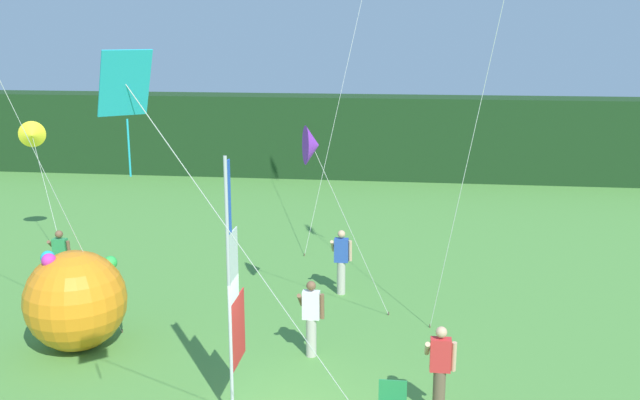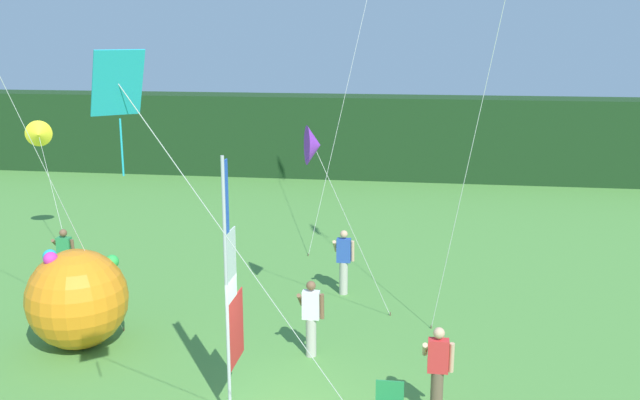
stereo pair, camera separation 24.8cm
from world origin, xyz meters
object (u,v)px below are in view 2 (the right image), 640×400
object	(u,v)px
inflatable_balloon	(77,299)
kite_yellow_delta_3	(38,134)
person_far_left	(311,316)
person_far_right	(65,258)
kite_cyan_diamond_1	(136,110)
kite_purple_delta_5	(314,145)
banner_flag	(231,292)
person_near_banner	(438,370)
person_mid_field	(344,260)

from	to	relation	value
inflatable_balloon	kite_yellow_delta_3	xyz separation A→B (m)	(-4.72, 7.16, 2.46)
person_far_left	person_far_right	world-z (taller)	person_far_right
kite_yellow_delta_3	person_far_left	bearing A→B (deg)	-35.31
kite_cyan_diamond_1	kite_purple_delta_5	bearing A→B (deg)	82.60
banner_flag	kite_cyan_diamond_1	xyz separation A→B (m)	(-0.23, -3.11, 3.47)
banner_flag	person_near_banner	size ratio (longest dim) A/B	2.76
banner_flag	kite_purple_delta_5	distance (m)	4.88
kite_cyan_diamond_1	banner_flag	bearing A→B (deg)	85.79
person_near_banner	inflatable_balloon	xyz separation A→B (m)	(-7.62, 1.87, 0.18)
kite_yellow_delta_3	person_far_right	bearing A→B (deg)	-55.28
inflatable_balloon	kite_yellow_delta_3	distance (m)	8.92
person_far_left	inflatable_balloon	xyz separation A→B (m)	(-5.04, -0.25, 0.20)
person_near_banner	person_far_left	distance (m)	3.34
kite_cyan_diamond_1	kite_yellow_delta_3	xyz separation A→B (m)	(-8.52, 12.44, -2.17)
inflatable_balloon	kite_yellow_delta_3	size ratio (longest dim) A/B	0.55
person_near_banner	person_mid_field	world-z (taller)	person_mid_field
person_near_banner	person_mid_field	xyz separation A→B (m)	(-2.33, 5.87, 0.01)
banner_flag	kite_cyan_diamond_1	distance (m)	4.66
person_near_banner	person_far_right	world-z (taller)	person_near_banner
person_far_left	inflatable_balloon	size ratio (longest dim) A/B	0.75
inflatable_balloon	person_near_banner	bearing A→B (deg)	-13.83
kite_yellow_delta_3	banner_flag	bearing A→B (deg)	-46.84
banner_flag	person_mid_field	xyz separation A→B (m)	(1.25, 6.16, -1.33)
inflatable_balloon	kite_purple_delta_5	xyz separation A→B (m)	(4.78, 2.27, 3.08)
person_far_right	kite_yellow_delta_3	world-z (taller)	kite_yellow_delta_3
person_far_right	person_far_left	bearing A→B (deg)	-22.80
person_near_banner	kite_cyan_diamond_1	world-z (taller)	kite_cyan_diamond_1
kite_cyan_diamond_1	kite_purple_delta_5	xyz separation A→B (m)	(0.98, 7.54, -1.55)
person_mid_field	person_far_left	bearing A→B (deg)	-93.79
person_mid_field	kite_yellow_delta_3	world-z (taller)	kite_yellow_delta_3
person_far_left	kite_cyan_diamond_1	size ratio (longest dim) A/B	0.26
banner_flag	person_near_banner	world-z (taller)	banner_flag
kite_cyan_diamond_1	person_near_banner	bearing A→B (deg)	41.77
banner_flag	person_mid_field	distance (m)	6.43
kite_cyan_diamond_1	kite_yellow_delta_3	world-z (taller)	kite_cyan_diamond_1
person_far_right	kite_cyan_diamond_1	distance (m)	11.34
person_mid_field	kite_yellow_delta_3	distance (m)	10.81
person_near_banner	kite_cyan_diamond_1	distance (m)	7.02
person_near_banner	person_mid_field	bearing A→B (deg)	111.64
kite_yellow_delta_3	person_near_banner	bearing A→B (deg)	-36.24
inflatable_balloon	kite_purple_delta_5	bearing A→B (deg)	25.35
banner_flag	kite_yellow_delta_3	bearing A→B (deg)	133.16
person_mid_field	inflatable_balloon	bearing A→B (deg)	-142.89
person_far_left	kite_yellow_delta_3	size ratio (longest dim) A/B	0.42
inflatable_balloon	person_far_right	bearing A→B (deg)	121.62
banner_flag	person_far_right	bearing A→B (deg)	138.21
inflatable_balloon	kite_cyan_diamond_1	size ratio (longest dim) A/B	0.34
person_near_banner	person_far_left	bearing A→B (deg)	140.45
person_near_banner	person_mid_field	size ratio (longest dim) A/B	0.99
person_near_banner	kite_yellow_delta_3	size ratio (longest dim) A/B	0.43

